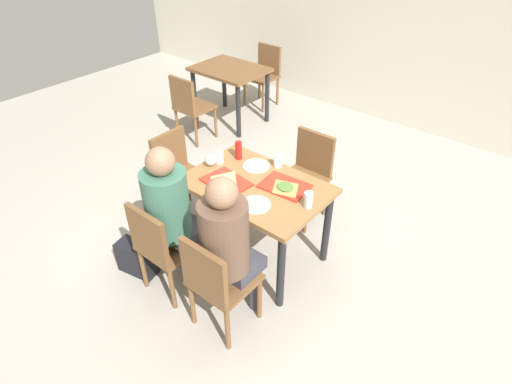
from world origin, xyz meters
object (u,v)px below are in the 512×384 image
object	(u,v)px
plastic_cup_c	(219,157)
chair_near_right	(216,280)
plastic_cup_b	(231,200)
foil_bundle	(211,160)
soda_can	(308,200)
condiment_bottle	(239,150)
person_in_red	(172,209)
handbag	(137,258)
chair_near_left	(161,244)
background_chair_far	(265,71)
pizza_slice_b	(285,187)
background_table	(230,77)
main_table	(256,195)
chair_left_end	(178,170)
person_in_brown_jacket	(228,242)
background_chair_near	(189,104)
tray_red_near	(226,182)
paper_plate_center	(256,166)
plastic_cup_a	(278,161)
paper_plate_near_edge	(256,205)
chair_far_side	(308,170)
tray_red_far	(285,186)
pizza_slice_a	(223,180)

from	to	relation	value
plastic_cup_c	chair_near_right	bearing A→B (deg)	-48.73
plastic_cup_b	foil_bundle	xyz separation A→B (m)	(-0.50, 0.30, 0.00)
soda_can	condiment_bottle	size ratio (longest dim) A/B	0.76
person_in_red	handbag	xyz separation A→B (m)	(-0.35, -0.16, -0.59)
chair_near_left	background_chair_far	distance (m)	3.69
plastic_cup_b	plastic_cup_c	xyz separation A→B (m)	(-0.47, 0.37, 0.00)
pizza_slice_b	foil_bundle	size ratio (longest dim) A/B	2.47
background_table	main_table	bearing A→B (deg)	-43.32
chair_near_right	foil_bundle	xyz separation A→B (m)	(-0.74, 0.74, 0.30)
chair_left_end	foil_bundle	size ratio (longest dim) A/B	8.37
person_in_brown_jacket	background_chair_near	size ratio (longest dim) A/B	1.49
background_chair_near	tray_red_near	bearing A→B (deg)	-34.94
paper_plate_center	plastic_cup_a	xyz separation A→B (m)	(0.14, 0.11, 0.05)
chair_left_end	person_in_red	xyz separation A→B (m)	(0.66, -0.62, 0.25)
paper_plate_near_edge	pizza_slice_b	world-z (taller)	pizza_slice_b
chair_near_left	paper_plate_center	world-z (taller)	chair_near_left
chair_far_side	pizza_slice_b	bearing A→B (deg)	-71.91
person_in_red	paper_plate_near_edge	world-z (taller)	person_in_red
tray_red_near	plastic_cup_b	bearing A→B (deg)	-40.41
paper_plate_center	paper_plate_near_edge	distance (m)	0.53
person_in_brown_jacket	tray_red_near	world-z (taller)	person_in_brown_jacket
main_table	paper_plate_center	world-z (taller)	paper_plate_center
person_in_brown_jacket	background_table	bearing A→B (deg)	132.09
chair_near_left	background_chair_far	size ratio (longest dim) A/B	1.00
soda_can	handbag	world-z (taller)	soda_can
tray_red_near	background_chair_far	xyz separation A→B (m)	(-1.72, 2.67, -0.26)
chair_far_side	background_chair_far	world-z (taller)	same
foil_bundle	chair_far_side	bearing A→B (deg)	58.98
person_in_brown_jacket	foil_bundle	world-z (taller)	person_in_brown_jacket
main_table	condiment_bottle	world-z (taller)	condiment_bottle
chair_near_right	paper_plate_near_edge	bearing A→B (deg)	101.26
person_in_brown_jacket	tray_red_far	world-z (taller)	person_in_brown_jacket
chair_near_right	pizza_slice_b	xyz separation A→B (m)	(-0.05, 0.84, 0.27)
main_table	condiment_bottle	size ratio (longest dim) A/B	6.88
pizza_slice_b	paper_plate_center	bearing A→B (deg)	162.34
foil_bundle	handbag	world-z (taller)	foil_bundle
tray_red_far	person_in_red	bearing A→B (deg)	-122.60
pizza_slice_a	soda_can	size ratio (longest dim) A/B	2.13
person_in_brown_jacket	background_chair_near	distance (m)	2.78
pizza_slice_b	foil_bundle	world-z (taller)	foil_bundle
chair_left_end	plastic_cup_a	bearing A→B (deg)	19.35
pizza_slice_b	foil_bundle	distance (m)	0.70
plastic_cup_a	background_chair_far	xyz separation A→B (m)	(-1.89, 2.22, -0.30)
person_in_red	background_chair_near	bearing A→B (deg)	134.12
tray_red_far	pizza_slice_b	distance (m)	0.04
handbag	background_chair_far	distance (m)	3.58
main_table	foil_bundle	distance (m)	0.49
chair_near_right	handbag	distance (m)	0.97
chair_near_left	tray_red_far	xyz separation A→B (m)	(0.47, 0.87, 0.26)
main_table	paper_plate_near_edge	size ratio (longest dim) A/B	5.00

